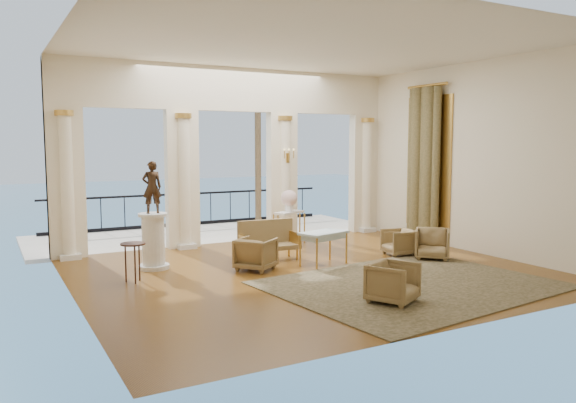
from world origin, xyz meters
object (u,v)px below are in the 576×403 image
armchair_c (399,241)px  pedestal (153,242)px  game_table (324,235)px  console_table (289,217)px  armchair_a (393,281)px  settee (268,240)px  armchair_d (256,252)px  statue (152,187)px  side_table (133,249)px  armchair_b (432,242)px

armchair_c → pedestal: (-5.38, 1.33, 0.22)m
game_table → console_table: console_table is taller
armchair_a → pedestal: 5.14m
settee → console_table: size_ratio=1.44×
armchair_d → statue: 2.51m
armchair_c → side_table: bearing=-83.1°
game_table → console_table: (0.59, 2.61, 0.05)m
game_table → armchair_a: bearing=-116.3°
armchair_a → armchair_d: armchair_a is taller
armchair_b → statue: statue is taller
game_table → pedestal: size_ratio=1.00×
settee → statue: (-2.50, 0.30, 1.26)m
statue → side_table: 1.56m
armchair_a → console_table: (1.14, 5.59, 0.32)m
armchair_d → pedestal: size_ratio=0.63×
statue → pedestal: bearing=5.1°
statue → console_table: size_ratio=1.14×
armchair_a → armchair_d: (-0.94, 3.23, -0.00)m
settee → side_table: (-3.14, -0.65, 0.20)m
statue → console_table: 4.20m
settee → side_table: bearing=-164.7°
armchair_d → statue: statue is taller
pedestal → console_table: 4.09m
armchair_d → armchair_b: bearing=-141.1°
armchair_d → console_table: size_ratio=0.78×
pedestal → statue: statue is taller
console_table → side_table: (-4.53, -2.20, -0.05)m
pedestal → armchair_b: bearing=-19.5°
settee → statue: statue is taller
game_table → side_table: size_ratio=1.56×
armchair_b → armchair_a: bearing=-98.6°
statue → armchair_a: bearing=127.5°
armchair_a → armchair_d: size_ratio=1.00×
armchair_b → side_table: bearing=-145.8°
armchair_c → console_table: console_table is taller
armchair_d → side_table: (-2.45, 0.16, 0.27)m
game_table → side_table: side_table is taller
armchair_a → armchair_c: armchair_a is taller
armchair_b → armchair_c: (-0.37, 0.70, -0.04)m
armchair_d → console_table: console_table is taller
armchair_a → armchair_b: size_ratio=0.97×
statue → side_table: size_ratio=1.44×
pedestal → statue: 1.14m
armchair_a → side_table: side_table is taller
armchair_a → console_table: console_table is taller
pedestal → statue: (0.00, 0.00, 1.14)m
game_table → statue: size_ratio=1.08×
armchair_d → game_table: bearing=-137.6°
settee → side_table: settee is taller
side_table → settee: bearing=11.8°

